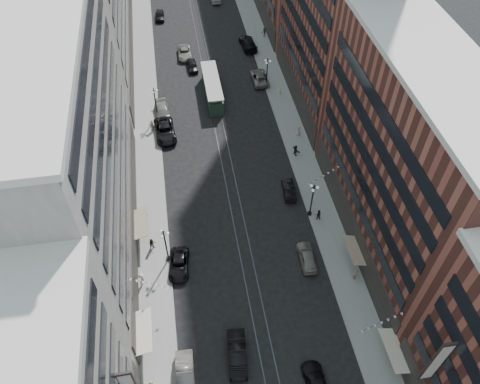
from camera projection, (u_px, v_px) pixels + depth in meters
ground at (212, 93)px, 77.97m from camera, size 220.00×220.00×0.00m
sidewalk_west at (144, 66)px, 83.32m from camera, size 4.00×180.00×0.15m
sidewalk_east at (265, 55)px, 85.71m from camera, size 4.00×180.00×0.15m
rail_west at (202, 61)px, 84.49m from camera, size 0.12×180.00×0.02m
rail_east at (209, 60)px, 84.64m from camera, size 0.12×180.00×0.02m
building_west_mid at (74, 153)px, 47.89m from camera, size 8.00×36.00×28.00m
building_east_mid at (403, 163)px, 49.78m from camera, size 8.00×30.00×24.00m
lamppost_sw_far at (166, 245)px, 53.54m from camera, size 1.03×1.14×5.52m
lamppost_sw_mid at (156, 102)px, 71.36m from camera, size 1.03×1.14×5.52m
lamppost_se_far at (312, 199)px, 58.19m from camera, size 1.03×1.14×5.52m
lamppost_se_mid at (267, 72)px, 76.67m from camera, size 1.03×1.14×5.52m
streetcar at (212, 89)px, 76.49m from camera, size 2.48×11.20×3.10m
car_1 at (185, 376)px, 45.80m from camera, size 1.92×5.09×1.66m
car_2 at (179, 265)px, 54.59m from camera, size 2.81×5.11×1.35m
car_4 at (307, 257)px, 55.20m from camera, size 2.08×4.72×1.58m
car_5 at (237, 354)px, 47.23m from camera, size 2.28×5.34×1.71m
car_6 at (317, 384)px, 45.34m from camera, size 2.15×5.06×1.45m
pedestrian_2 at (152, 244)px, 56.13m from camera, size 0.96×0.71×1.76m
pedestrian_4 at (355, 274)px, 53.34m from camera, size 0.49×1.03×1.75m
car_7 at (165, 131)px, 70.23m from camera, size 3.37×6.51×1.75m
car_8 at (163, 112)px, 73.30m from camera, size 2.76×5.78×1.62m
car_9 at (160, 15)px, 94.30m from camera, size 1.86×4.36×1.47m
car_10 at (289, 189)px, 62.52m from camera, size 1.84×4.34×1.39m
car_11 at (259, 77)px, 79.75m from camera, size 2.71×5.67×1.56m
car_12 at (248, 43)px, 86.92m from camera, size 2.95×6.28×1.77m
car_13 at (192, 66)px, 82.27m from camera, size 1.89×4.18×1.39m
pedestrian_5 at (142, 215)px, 59.32m from camera, size 1.43×0.47×1.52m
pedestrian_6 at (152, 125)px, 70.79m from camera, size 1.18×0.87×1.84m
pedestrian_7 at (318, 215)px, 59.27m from camera, size 0.86×0.60×1.62m
pedestrian_8 at (280, 91)px, 76.83m from camera, size 0.65×0.57×1.51m
pedestrian_9 at (265, 32)px, 89.24m from camera, size 1.25×0.92×1.79m
car_extra_0 at (185, 53)px, 84.99m from camera, size 2.57×5.28×1.45m
pedestrian_extra_0 at (142, 279)px, 52.95m from camera, size 0.83×1.18×1.69m
pedestrian_extra_1 at (296, 150)px, 67.21m from camera, size 1.03×1.62×1.69m
pedestrian_extra_2 at (298, 130)px, 70.16m from camera, size 0.87×0.56×1.68m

